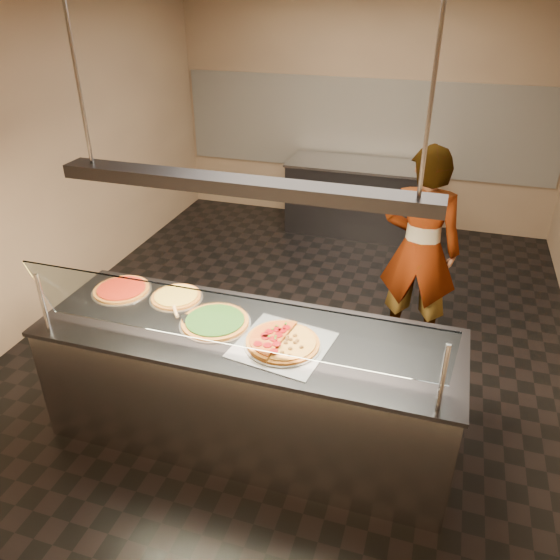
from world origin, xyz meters
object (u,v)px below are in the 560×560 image
(serving_counter, at_px, (249,385))
(half_pizza_sausage, at_px, (299,345))
(pizza_spinach, at_px, (215,321))
(prep_table, at_px, (356,197))
(pizza_cheese, at_px, (176,296))
(pizza_tomato, at_px, (122,289))
(sneeze_guard, at_px, (225,321))
(perforated_tray, at_px, (283,344))
(worker, at_px, (420,250))
(pizza_spatula, at_px, (182,313))
(half_pizza_pepperoni, at_px, (266,338))
(heat_lamp_housing, at_px, (242,185))

(serving_counter, height_order, half_pizza_sausage, half_pizza_sausage)
(pizza_spinach, distance_m, prep_table, 4.00)
(serving_counter, relative_size, half_pizza_sausage, 5.72)
(pizza_cheese, bearing_deg, pizza_tomato, -176.78)
(sneeze_guard, distance_m, prep_table, 4.40)
(perforated_tray, bearing_deg, prep_table, 93.42)
(perforated_tray, relative_size, worker, 0.35)
(pizza_spatula, bearing_deg, pizza_spinach, -0.10)
(pizza_spinach, distance_m, pizza_spatula, 0.25)
(pizza_tomato, bearing_deg, half_pizza_sausage, -11.56)
(pizza_cheese, bearing_deg, half_pizza_pepperoni, -21.96)
(perforated_tray, bearing_deg, half_pizza_sausage, -0.16)
(pizza_spatula, distance_m, heat_lamp_housing, 1.11)
(worker, distance_m, heat_lamp_housing, 2.15)
(prep_table, height_order, heat_lamp_housing, heat_lamp_housing)
(heat_lamp_housing, bearing_deg, serving_counter, 0.00)
(prep_table, bearing_deg, pizza_spinach, -93.94)
(half_pizza_sausage, xyz_separation_m, prep_table, (-0.35, 4.07, -0.49))
(sneeze_guard, distance_m, heat_lamp_housing, 0.80)
(half_pizza_sausage, height_order, pizza_spinach, half_pizza_sausage)
(serving_counter, xyz_separation_m, perforated_tray, (0.27, -0.08, 0.47))
(perforated_tray, relative_size, pizza_cheese, 1.65)
(half_pizza_sausage, bearing_deg, prep_table, 94.98)
(sneeze_guard, xyz_separation_m, worker, (1.00, 1.96, -0.29))
(half_pizza_pepperoni, height_order, prep_table, half_pizza_pepperoni)
(perforated_tray, height_order, pizza_spinach, pizza_spinach)
(prep_table, bearing_deg, sneeze_guard, -90.41)
(serving_counter, xyz_separation_m, worker, (1.00, 1.61, 0.47))
(serving_counter, bearing_deg, worker, 58.12)
(sneeze_guard, xyz_separation_m, pizza_spinach, (-0.24, 0.37, -0.28))
(half_pizza_sausage, bearing_deg, pizza_cheese, 162.45)
(pizza_spatula, bearing_deg, serving_counter, -3.35)
(half_pizza_sausage, xyz_separation_m, pizza_cheese, (-1.04, 0.33, -0.01))
(pizza_cheese, bearing_deg, serving_counter, -20.96)
(serving_counter, bearing_deg, heat_lamp_housing, 0.00)
(sneeze_guard, distance_m, half_pizza_sausage, 0.54)
(half_pizza_pepperoni, distance_m, pizza_spinach, 0.42)
(perforated_tray, xyz_separation_m, half_pizza_sausage, (0.11, -0.00, 0.02))
(sneeze_guard, distance_m, perforated_tray, 0.48)
(sneeze_guard, xyz_separation_m, pizza_tomato, (-1.09, 0.57, -0.28))
(perforated_tray, xyz_separation_m, worker, (0.73, 1.69, -0.00))
(perforated_tray, bearing_deg, half_pizza_pepperoni, -179.89)
(prep_table, relative_size, worker, 0.96)
(pizza_cheese, height_order, worker, worker)
(pizza_tomato, relative_size, worker, 0.24)
(half_pizza_sausage, height_order, pizza_tomato, half_pizza_sausage)
(pizza_spinach, height_order, pizza_tomato, pizza_spinach)
(pizza_spatula, bearing_deg, sneeze_guard, -37.16)
(pizza_spatula, bearing_deg, heat_lamp_housing, -3.35)
(half_pizza_sausage, height_order, prep_table, half_pizza_sausage)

